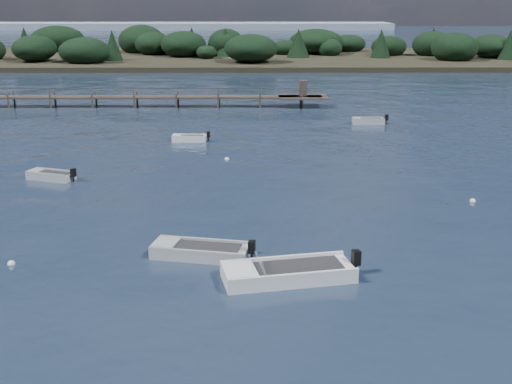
{
  "coord_description": "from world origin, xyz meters",
  "views": [
    {
      "loc": [
        -1.12,
        -17.9,
        10.58
      ],
      "look_at": [
        -0.97,
        14.0,
        1.0
      ],
      "focal_mm": 45.0,
      "sensor_mm": 36.0,
      "label": 1
    }
  ],
  "objects_px": {
    "dinghy_mid_grey": "(200,253)",
    "dinghy_mid_white_a": "(288,275)",
    "tender_far_white": "(189,139)",
    "tender_far_grey_b": "(368,122)",
    "tender_far_grey": "(51,177)",
    "jetty": "(52,97)"
  },
  "relations": [
    {
      "from": "dinghy_mid_grey",
      "to": "dinghy_mid_white_a",
      "type": "xyz_separation_m",
      "value": [
        3.64,
        -2.35,
        0.02
      ]
    },
    {
      "from": "tender_far_white",
      "to": "tender_far_grey_b",
      "type": "bearing_deg",
      "value": 25.66
    },
    {
      "from": "tender_far_grey_b",
      "to": "tender_far_white",
      "type": "xyz_separation_m",
      "value": [
        -15.25,
        -7.33,
        -0.01
      ]
    },
    {
      "from": "dinghy_mid_grey",
      "to": "dinghy_mid_white_a",
      "type": "relative_size",
      "value": 0.8
    },
    {
      "from": "tender_far_grey_b",
      "to": "tender_far_grey",
      "type": "height_order",
      "value": "tender_far_grey_b"
    },
    {
      "from": "dinghy_mid_white_a",
      "to": "tender_far_grey",
      "type": "xyz_separation_m",
      "value": [
        -13.78,
        14.77,
        -0.02
      ]
    },
    {
      "from": "dinghy_mid_grey",
      "to": "jetty",
      "type": "xyz_separation_m",
      "value": [
        -18.34,
        40.3,
        0.83
      ]
    },
    {
      "from": "dinghy_mid_grey",
      "to": "jetty",
      "type": "relative_size",
      "value": 0.07
    },
    {
      "from": "jetty",
      "to": "tender_far_grey",
      "type": "bearing_deg",
      "value": -73.6
    },
    {
      "from": "dinghy_mid_white_a",
      "to": "jetty",
      "type": "relative_size",
      "value": 0.09
    },
    {
      "from": "dinghy_mid_grey",
      "to": "jetty",
      "type": "distance_m",
      "value": 44.28
    },
    {
      "from": "dinghy_mid_grey",
      "to": "dinghy_mid_white_a",
      "type": "bearing_deg",
      "value": -32.82
    },
    {
      "from": "tender_far_white",
      "to": "tender_far_grey",
      "type": "xyz_separation_m",
      "value": [
        -7.45,
        -11.04,
        0.0
      ]
    },
    {
      "from": "tender_far_grey_b",
      "to": "jetty",
      "type": "bearing_deg",
      "value": 162.89
    },
    {
      "from": "tender_far_white",
      "to": "tender_far_grey",
      "type": "relative_size",
      "value": 0.9
    },
    {
      "from": "tender_far_grey",
      "to": "dinghy_mid_grey",
      "type": "bearing_deg",
      "value": -50.78
    },
    {
      "from": "dinghy_mid_white_a",
      "to": "tender_far_grey",
      "type": "relative_size",
      "value": 1.73
    },
    {
      "from": "tender_far_grey_b",
      "to": "dinghy_mid_grey",
      "type": "xyz_separation_m",
      "value": [
        -12.57,
        -30.78,
        0.0
      ]
    },
    {
      "from": "tender_far_white",
      "to": "dinghy_mid_grey",
      "type": "distance_m",
      "value": 23.61
    },
    {
      "from": "jetty",
      "to": "dinghy_mid_white_a",
      "type": "bearing_deg",
      "value": -62.73
    },
    {
      "from": "tender_far_grey_b",
      "to": "jetty",
      "type": "height_order",
      "value": "jetty"
    },
    {
      "from": "dinghy_mid_grey",
      "to": "tender_far_grey",
      "type": "height_order",
      "value": "dinghy_mid_grey"
    }
  ]
}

